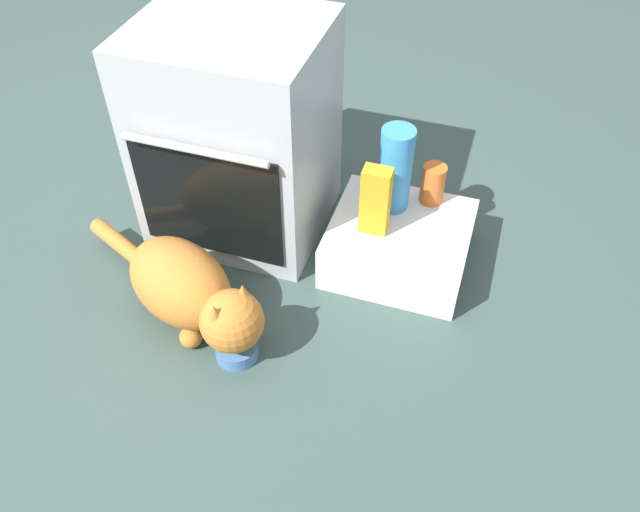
{
  "coord_description": "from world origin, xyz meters",
  "views": [
    {
      "loc": [
        0.75,
        -1.25,
        1.6
      ],
      "look_at": [
        0.34,
        0.01,
        0.25
      ],
      "focal_mm": 36.0,
      "sensor_mm": 36.0,
      "label": 1
    }
  ],
  "objects_px": {
    "pantry_cabinet": "(399,243)",
    "food_bowl": "(237,348)",
    "juice_carton": "(375,201)",
    "cat": "(190,290)",
    "water_bottle": "(395,169)",
    "oven": "(237,134)",
    "sauce_jar": "(433,184)"
  },
  "relations": [
    {
      "from": "juice_carton",
      "to": "water_bottle",
      "type": "distance_m",
      "value": 0.14
    },
    {
      "from": "oven",
      "to": "sauce_jar",
      "type": "bearing_deg",
      "value": 9.73
    },
    {
      "from": "pantry_cabinet",
      "to": "oven",
      "type": "bearing_deg",
      "value": 175.55
    },
    {
      "from": "juice_carton",
      "to": "sauce_jar",
      "type": "relative_size",
      "value": 1.71
    },
    {
      "from": "oven",
      "to": "sauce_jar",
      "type": "relative_size",
      "value": 5.32
    },
    {
      "from": "cat",
      "to": "juice_carton",
      "type": "relative_size",
      "value": 3.19
    },
    {
      "from": "food_bowl",
      "to": "juice_carton",
      "type": "relative_size",
      "value": 0.54
    },
    {
      "from": "pantry_cabinet",
      "to": "food_bowl",
      "type": "distance_m",
      "value": 0.66
    },
    {
      "from": "water_bottle",
      "to": "sauce_jar",
      "type": "bearing_deg",
      "value": 28.24
    },
    {
      "from": "pantry_cabinet",
      "to": "juice_carton",
      "type": "xyz_separation_m",
      "value": [
        -0.08,
        -0.04,
        0.2
      ]
    },
    {
      "from": "cat",
      "to": "pantry_cabinet",
      "type": "bearing_deg",
      "value": 64.79
    },
    {
      "from": "cat",
      "to": "water_bottle",
      "type": "height_order",
      "value": "water_bottle"
    },
    {
      "from": "food_bowl",
      "to": "cat",
      "type": "height_order",
      "value": "cat"
    },
    {
      "from": "juice_carton",
      "to": "pantry_cabinet",
      "type": "bearing_deg",
      "value": 28.29
    },
    {
      "from": "water_bottle",
      "to": "sauce_jar",
      "type": "xyz_separation_m",
      "value": [
        0.12,
        0.07,
        -0.08
      ]
    },
    {
      "from": "oven",
      "to": "food_bowl",
      "type": "height_order",
      "value": "oven"
    },
    {
      "from": "pantry_cabinet",
      "to": "sauce_jar",
      "type": "height_order",
      "value": "sauce_jar"
    },
    {
      "from": "oven",
      "to": "pantry_cabinet",
      "type": "height_order",
      "value": "oven"
    },
    {
      "from": "cat",
      "to": "sauce_jar",
      "type": "relative_size",
      "value": 5.47
    },
    {
      "from": "oven",
      "to": "juice_carton",
      "type": "bearing_deg",
      "value": -10.18
    },
    {
      "from": "pantry_cabinet",
      "to": "cat",
      "type": "height_order",
      "value": "cat"
    },
    {
      "from": "cat",
      "to": "water_bottle",
      "type": "distance_m",
      "value": 0.76
    },
    {
      "from": "juice_carton",
      "to": "oven",
      "type": "bearing_deg",
      "value": 169.82
    },
    {
      "from": "pantry_cabinet",
      "to": "juice_carton",
      "type": "height_order",
      "value": "juice_carton"
    },
    {
      "from": "cat",
      "to": "water_bottle",
      "type": "xyz_separation_m",
      "value": [
        0.49,
        0.55,
        0.18
      ]
    },
    {
      "from": "pantry_cabinet",
      "to": "food_bowl",
      "type": "height_order",
      "value": "pantry_cabinet"
    },
    {
      "from": "food_bowl",
      "to": "oven",
      "type": "bearing_deg",
      "value": 110.15
    },
    {
      "from": "oven",
      "to": "juice_carton",
      "type": "height_order",
      "value": "oven"
    },
    {
      "from": "water_bottle",
      "to": "sauce_jar",
      "type": "relative_size",
      "value": 2.14
    },
    {
      "from": "cat",
      "to": "juice_carton",
      "type": "xyz_separation_m",
      "value": [
        0.47,
        0.41,
        0.15
      ]
    },
    {
      "from": "pantry_cabinet",
      "to": "juice_carton",
      "type": "distance_m",
      "value": 0.22
    },
    {
      "from": "oven",
      "to": "juice_carton",
      "type": "distance_m",
      "value": 0.52
    }
  ]
}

